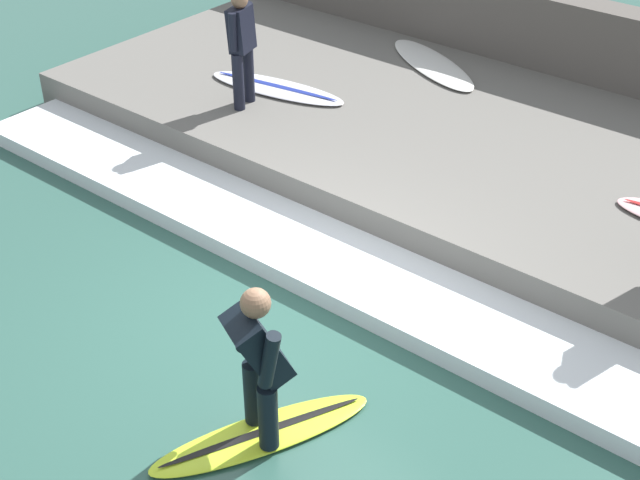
% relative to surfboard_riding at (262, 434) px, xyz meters
% --- Properties ---
extents(ground_plane, '(28.00, 28.00, 0.00)m').
position_rel_surfboard_riding_xyz_m(ground_plane, '(1.15, 0.81, -0.03)').
color(ground_plane, '#2D564C').
extents(concrete_ledge, '(4.40, 11.68, 0.50)m').
position_rel_surfboard_riding_xyz_m(concrete_ledge, '(4.98, 0.81, 0.22)').
color(concrete_ledge, '#66635E').
rests_on(concrete_ledge, ground_plane).
extents(back_wall, '(0.50, 12.26, 1.52)m').
position_rel_surfboard_riding_xyz_m(back_wall, '(7.43, 0.81, 0.73)').
color(back_wall, '#544F49').
rests_on(back_wall, ground_plane).
extents(wave_foam_crest, '(1.12, 11.09, 0.20)m').
position_rel_surfboard_riding_xyz_m(wave_foam_crest, '(2.22, 0.81, 0.07)').
color(wave_foam_crest, silver).
rests_on(wave_foam_crest, ground_plane).
extents(surfboard_riding, '(1.95, 1.23, 0.07)m').
position_rel_surfboard_riding_xyz_m(surfboard_riding, '(0.00, 0.00, 0.00)').
color(surfboard_riding, '#BFE02D').
rests_on(surfboard_riding, ground_plane).
extents(surfer_riding, '(0.61, 0.64, 1.46)m').
position_rel_surfboard_riding_xyz_m(surfer_riding, '(0.00, 0.00, 0.83)').
color(surfer_riding, black).
rests_on(surfer_riding, surfboard_riding).
extents(surfer_waiting_near, '(0.50, 0.32, 1.48)m').
position_rel_surfboard_riding_xyz_m(surfer_waiting_near, '(3.83, 3.73, 1.30)').
color(surfer_waiting_near, black).
rests_on(surfer_waiting_near, concrete_ledge).
extents(surfboard_waiting_near, '(0.86, 2.09, 0.07)m').
position_rel_surfboard_riding_xyz_m(surfboard_waiting_near, '(4.43, 3.71, 0.50)').
color(surfboard_waiting_near, silver).
rests_on(surfboard_waiting_near, concrete_ledge).
extents(surfboard_spare, '(1.48, 2.06, 0.06)m').
position_rel_surfboard_riding_xyz_m(surfboard_spare, '(6.42, 2.54, 0.50)').
color(surfboard_spare, white).
rests_on(surfboard_spare, concrete_ledge).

